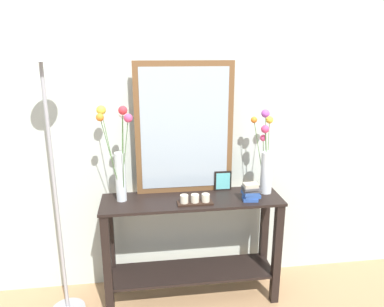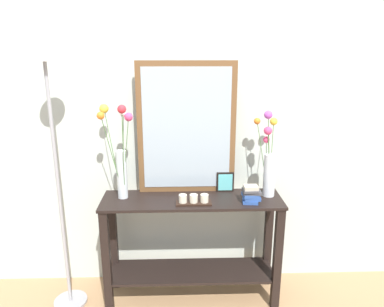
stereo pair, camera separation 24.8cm
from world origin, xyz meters
name	(u,v)px [view 1 (the left image)]	position (x,y,z in m)	size (l,w,h in m)	color
ground_plane	(192,296)	(0.00, 0.00, -0.01)	(7.00, 6.00, 0.02)	#A87F56
wall_back	(186,115)	(0.00, 0.30, 1.35)	(6.40, 0.08, 2.70)	beige
console_table	(192,239)	(0.00, 0.00, 0.49)	(1.28, 0.36, 0.81)	black
mirror_leaning	(184,129)	(-0.03, 0.15, 1.28)	(0.70, 0.03, 0.95)	brown
tall_vase_left	(119,157)	(-0.50, 0.03, 1.13)	(0.24, 0.26, 0.69)	silver
vase_right	(266,161)	(0.55, 0.05, 1.05)	(0.17, 0.15, 0.62)	silver
candle_tray	(195,200)	(0.01, -0.09, 0.83)	(0.24, 0.09, 0.07)	black
picture_frame_small	(223,181)	(0.25, 0.13, 0.88)	(0.13, 0.01, 0.15)	black
book_stack	(251,192)	(0.40, -0.08, 0.87)	(0.13, 0.10, 0.13)	#2D519E
floor_lamp	(50,144)	(-0.91, -0.05, 1.25)	(0.24, 0.24, 1.86)	#9E9EA3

